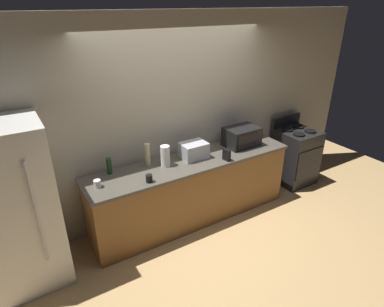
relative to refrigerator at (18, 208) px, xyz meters
name	(u,v)px	position (x,y,z in m)	size (l,w,h in m)	color
ground_plane	(208,232)	(2.05, -0.40, -0.90)	(8.00, 8.00, 0.00)	tan
back_wall	(176,119)	(2.05, 0.41, 0.45)	(6.40, 0.10, 2.70)	#B2A893
counter_run	(192,190)	(2.05, 0.00, -0.45)	(2.84, 0.64, 0.90)	brown
refrigerator	(18,208)	(0.00, 0.00, 0.00)	(0.72, 0.73, 1.80)	white
stove_range	(295,156)	(4.05, 0.00, -0.44)	(0.60, 0.61, 1.08)	black
microwave	(242,137)	(2.91, 0.05, 0.13)	(0.48, 0.35, 0.27)	black
toaster_oven	(194,150)	(2.11, 0.06, 0.10)	(0.34, 0.26, 0.21)	#B7BABF
paper_towel_roll	(165,156)	(1.69, 0.05, 0.13)	(0.12, 0.12, 0.27)	white
cordless_phone	(227,155)	(2.44, -0.23, 0.07)	(0.05, 0.11, 0.15)	black
bottle_vinegar	(148,154)	(1.51, 0.20, 0.14)	(0.07, 0.07, 0.29)	beige
bottle_wine	(109,166)	(1.02, 0.22, 0.10)	(0.06, 0.06, 0.20)	#1E3F19
mug_black	(149,178)	(1.34, -0.21, 0.05)	(0.08, 0.08, 0.09)	black
mug_white	(97,184)	(0.80, -0.02, 0.04)	(0.08, 0.08, 0.09)	white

